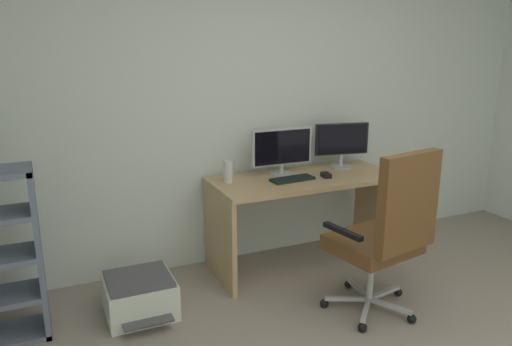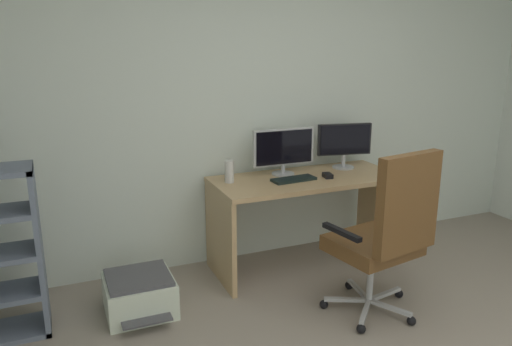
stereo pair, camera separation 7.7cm
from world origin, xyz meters
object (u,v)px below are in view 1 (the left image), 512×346
desk (305,200)px  computer_mouse (326,175)px  monitor_secondary (342,141)px  keyboard (292,179)px  printer (140,296)px  desktop_speaker (228,172)px  monitor_main (282,149)px  office_chair (387,230)px

desk → computer_mouse: 0.26m
monitor_secondary → computer_mouse: (-0.28, -0.22, -0.20)m
monitor_secondary → keyboard: size_ratio=1.33×
keyboard → printer: bearing=-176.0°
desktop_speaker → printer: desktop_speaker is taller
monitor_secondary → printer: (-1.78, -0.37, -0.83)m
computer_mouse → printer: computer_mouse is taller
desk → desktop_speaker: size_ratio=8.65×
monitor_main → office_chair: 1.12m
desk → printer: 1.44m
office_chair → printer: 1.67m
desktop_speaker → keyboard: bearing=-16.8°
desktop_speaker → monitor_secondary: bearing=2.7°
computer_mouse → desktop_speaker: size_ratio=0.59×
monitor_main → office_chair: size_ratio=0.45×
desk → monitor_secondary: size_ratio=3.25×
keyboard → desktop_speaker: desktop_speaker is taller
monitor_main → computer_mouse: size_ratio=5.09×
keyboard → desk: bearing=15.3°
keyboard → office_chair: office_chair is taller
monitor_main → printer: 1.52m
monitor_main → computer_mouse: bearing=-37.8°
keyboard → monitor_main: bearing=84.9°
desktop_speaker → office_chair: 1.23m
desk → office_chair: office_chair is taller
computer_mouse → office_chair: 0.84m
office_chair → printer: office_chair is taller
monitor_secondary → office_chair: size_ratio=0.40×
keyboard → printer: 1.38m
keyboard → printer: size_ratio=0.66×
desk → keyboard: bearing=-160.4°
printer → monitor_main: bearing=16.6°
monitor_secondary → desktop_speaker: (-1.03, -0.05, -0.14)m
keyboard → computer_mouse: (0.28, -0.03, 0.01)m
keyboard → office_chair: size_ratio=0.30×
monitor_main → desk: bearing=-45.4°
desktop_speaker → monitor_main: bearing=5.8°
monitor_secondary → printer: bearing=-168.4°
keyboard → desktop_speaker: size_ratio=2.00×
computer_mouse → printer: bearing=-163.2°
printer → keyboard: bearing=8.2°
desk → computer_mouse: bearing=-28.6°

